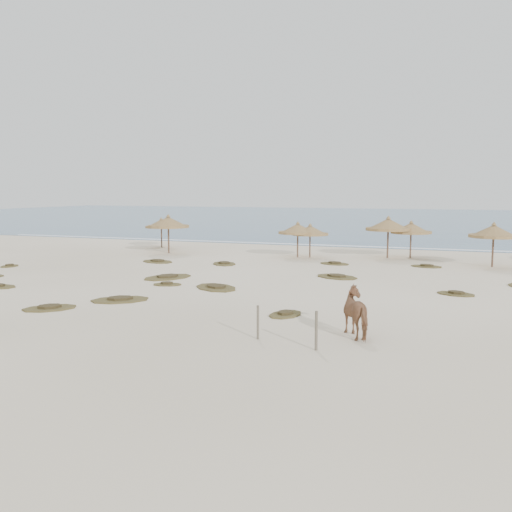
% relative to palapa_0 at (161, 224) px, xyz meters
% --- Properties ---
extents(ground, '(160.00, 160.00, 0.00)m').
position_rel_palapa_0_xyz_m(ground, '(13.86, -19.53, -1.95)').
color(ground, '#F5E4C9').
rests_on(ground, ground).
extents(ocean, '(200.00, 100.00, 0.01)m').
position_rel_palapa_0_xyz_m(ocean, '(13.86, 55.47, -1.95)').
color(ocean, '#2B5381').
rests_on(ocean, ground).
extents(foam_line, '(70.00, 0.60, 0.01)m').
position_rel_palapa_0_xyz_m(foam_line, '(13.86, 6.47, -1.95)').
color(foam_line, white).
rests_on(foam_line, ground).
extents(palapa_0, '(2.77, 2.77, 2.52)m').
position_rel_palapa_0_xyz_m(palapa_0, '(0.00, 0.00, 0.00)').
color(palapa_0, brown).
rests_on(palapa_0, ground).
extents(palapa_1, '(3.43, 3.43, 2.98)m').
position_rel_palapa_0_xyz_m(palapa_1, '(2.66, -3.57, 0.36)').
color(palapa_1, brown).
rests_on(palapa_1, ground).
extents(palapa_2, '(3.49, 3.49, 2.58)m').
position_rel_palapa_0_xyz_m(palapa_2, '(12.65, -2.76, 0.05)').
color(palapa_2, brown).
rests_on(palapa_2, ground).
extents(palapa_3, '(3.29, 3.29, 2.45)m').
position_rel_palapa_0_xyz_m(palapa_3, '(13.51, -2.58, -0.05)').
color(palapa_3, brown).
rests_on(palapa_3, ground).
extents(palapa_4, '(3.97, 3.97, 3.00)m').
position_rel_palapa_0_xyz_m(palapa_4, '(18.74, -0.95, 0.37)').
color(palapa_4, brown).
rests_on(palapa_4, ground).
extents(palapa_5, '(3.23, 3.23, 2.68)m').
position_rel_palapa_0_xyz_m(palapa_5, '(20.26, -0.40, 0.12)').
color(palapa_5, brown).
rests_on(palapa_5, ground).
extents(palapa_6, '(3.97, 3.97, 2.83)m').
position_rel_palapa_0_xyz_m(palapa_6, '(25.52, -3.45, 0.25)').
color(palapa_6, brown).
rests_on(palapa_6, ground).
extents(horse, '(1.80, 2.06, 1.61)m').
position_rel_palapa_0_xyz_m(horse, '(20.79, -23.37, -1.15)').
color(horse, '#9B6746').
rests_on(horse, ground).
extents(fence_post_near, '(0.12, 0.12, 1.20)m').
position_rel_palapa_0_xyz_m(fence_post_near, '(19.88, -25.45, -1.35)').
color(fence_post_near, '#655B4C').
rests_on(fence_post_near, ground).
extents(fence_post_far, '(0.11, 0.11, 1.11)m').
position_rel_palapa_0_xyz_m(fence_post_far, '(17.79, -24.86, -1.40)').
color(fence_post_far, '#655B4C').
rests_on(fence_post_far, ground).
extents(scrub_1, '(2.89, 3.41, 0.16)m').
position_rel_palapa_0_xyz_m(scrub_1, '(8.68, -14.49, -1.90)').
color(scrub_1, brown).
rests_on(scrub_1, ground).
extents(scrub_2, '(1.65, 1.28, 0.16)m').
position_rel_palapa_0_xyz_m(scrub_2, '(9.83, -16.60, -1.90)').
color(scrub_2, brown).
rests_on(scrub_2, ground).
extents(scrub_3, '(3.01, 2.63, 0.16)m').
position_rel_palapa_0_xyz_m(scrub_3, '(17.34, -11.10, -1.90)').
color(scrub_3, brown).
rests_on(scrub_3, ground).
extents(scrub_4, '(2.02, 1.64, 0.16)m').
position_rel_palapa_0_xyz_m(scrub_4, '(23.62, -14.29, -1.90)').
color(scrub_4, brown).
rests_on(scrub_4, ground).
extents(scrub_6, '(2.88, 2.41, 0.16)m').
position_rel_palapa_0_xyz_m(scrub_6, '(4.63, -8.65, -1.90)').
color(scrub_6, brown).
rests_on(scrub_6, ground).
extents(scrub_7, '(2.28, 1.80, 0.16)m').
position_rel_palapa_0_xyz_m(scrub_7, '(15.98, -5.61, -1.90)').
color(scrub_7, brown).
rests_on(scrub_7, ground).
extents(scrub_8, '(1.13, 1.53, 0.16)m').
position_rel_palapa_0_xyz_m(scrub_8, '(-2.91, -13.92, -1.90)').
color(scrub_8, brown).
rests_on(scrub_8, ground).
extents(scrub_9, '(3.19, 3.06, 0.16)m').
position_rel_palapa_0_xyz_m(scrub_9, '(12.55, -16.58, -1.90)').
color(scrub_9, brown).
rests_on(scrub_9, ground).
extents(scrub_10, '(2.16, 1.64, 0.16)m').
position_rel_palapa_0_xyz_m(scrub_10, '(21.67, -4.89, -1.90)').
color(scrub_10, brown).
rests_on(scrub_10, ground).
extents(scrub_11, '(2.50, 2.48, 0.16)m').
position_rel_palapa_0_xyz_m(scrub_11, '(8.24, -23.41, -1.90)').
color(scrub_11, brown).
rests_on(scrub_11, ground).
extents(scrub_12, '(1.44, 1.87, 0.16)m').
position_rel_palapa_0_xyz_m(scrub_12, '(17.56, -21.18, -1.90)').
color(scrub_12, brown).
rests_on(scrub_12, ground).
extents(scrub_13, '(2.42, 2.66, 0.16)m').
position_rel_palapa_0_xyz_m(scrub_13, '(9.28, -8.15, -1.90)').
color(scrub_13, brown).
rests_on(scrub_13, ground).
extents(scrub_14, '(2.99, 2.82, 0.16)m').
position_rel_palapa_0_xyz_m(scrub_14, '(9.91, -20.90, -1.90)').
color(scrub_14, brown).
rests_on(scrub_14, ground).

